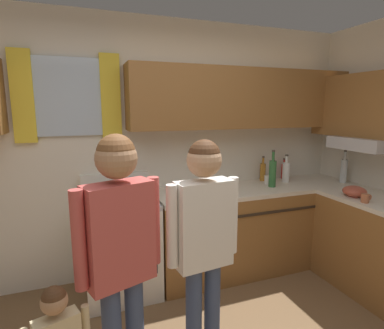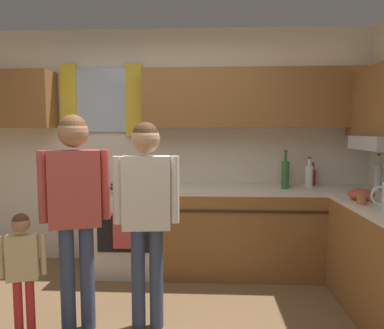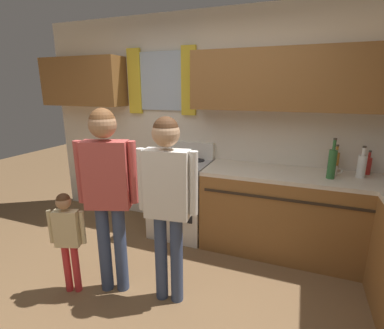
{
  "view_description": "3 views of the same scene",
  "coord_description": "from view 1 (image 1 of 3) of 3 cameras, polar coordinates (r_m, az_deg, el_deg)",
  "views": [
    {
      "loc": [
        -0.59,
        -1.24,
        1.73
      ],
      "look_at": [
        0.14,
        0.75,
        1.34
      ],
      "focal_mm": 29.07,
      "sensor_mm": 36.0,
      "label": 1
    },
    {
      "loc": [
        0.56,
        -2.17,
        1.48
      ],
      "look_at": [
        0.41,
        0.82,
        1.21
      ],
      "focal_mm": 33.67,
      "sensor_mm": 36.0,
      "label": 2
    },
    {
      "loc": [
        1.01,
        -1.44,
        1.75
      ],
      "look_at": [
        0.19,
        0.71,
        1.12
      ],
      "focal_mm": 26.64,
      "sensor_mm": 36.0,
      "label": 3
    }
  ],
  "objects": [
    {
      "name": "back_wall_unit",
      "position": [
        3.14,
        -8.25,
        6.02
      ],
      "size": [
        4.6,
        0.42,
        2.6
      ],
      "color": "silver",
      "rests_on": "ground"
    },
    {
      "name": "kitchen_counter_run",
      "position": [
        3.43,
        19.44,
        -12.15
      ],
      "size": [
        2.23,
        1.95,
        0.9
      ],
      "color": "brown",
      "rests_on": "ground"
    },
    {
      "name": "stove_oven",
      "position": [
        3.07,
        -12.86,
        -14.18
      ],
      "size": [
        0.65,
        0.67,
        1.1
      ],
      "color": "silver",
      "rests_on": "ground"
    },
    {
      "name": "bottle_oil_amber",
      "position": [
        3.67,
        12.86,
        -1.25
      ],
      "size": [
        0.06,
        0.06,
        0.29
      ],
      "color": "#B27223",
      "rests_on": "kitchen_counter_run"
    },
    {
      "name": "bottle_milk_white",
      "position": [
        3.68,
        16.85,
        -1.24
      ],
      "size": [
        0.08,
        0.08,
        0.31
      ],
      "color": "white",
      "rests_on": "kitchen_counter_run"
    },
    {
      "name": "bottle_tall_clear",
      "position": [
        3.88,
        26.08,
        -0.94
      ],
      "size": [
        0.07,
        0.07,
        0.37
      ],
      "color": "silver",
      "rests_on": "kitchen_counter_run"
    },
    {
      "name": "bottle_wine_green",
      "position": [
        3.4,
        14.56,
        -1.49
      ],
      "size": [
        0.08,
        0.08,
        0.39
      ],
      "color": "#2D6633",
      "rests_on": "kitchen_counter_run"
    },
    {
      "name": "bottle_sauce_red",
      "position": [
        3.85,
        16.48,
        -1.12
      ],
      "size": [
        0.06,
        0.06,
        0.25
      ],
      "color": "red",
      "rests_on": "kitchen_counter_run"
    },
    {
      "name": "cup_terracotta",
      "position": [
        3.17,
        29.24,
        -5.41
      ],
      "size": [
        0.11,
        0.07,
        0.08
      ],
      "color": "#B76642",
      "rests_on": "kitchen_counter_run"
    },
    {
      "name": "mug_ceramic_white",
      "position": [
        3.54,
        13.83,
        -2.71
      ],
      "size": [
        0.13,
        0.08,
        0.09
      ],
      "color": "white",
      "rests_on": "kitchen_counter_run"
    },
    {
      "name": "mixing_bowl",
      "position": [
        3.34,
        27.65,
        -4.42
      ],
      "size": [
        0.21,
        0.21,
        0.1
      ],
      "color": "#B24C38",
      "rests_on": "kitchen_counter_run"
    },
    {
      "name": "adult_holding_child",
      "position": [
        1.76,
        -13.06,
        -14.08
      ],
      "size": [
        0.48,
        0.26,
        1.6
      ],
      "color": "#38476B",
      "rests_on": "ground"
    },
    {
      "name": "adult_in_plaid",
      "position": [
        1.95,
        2.15,
        -12.42
      ],
      "size": [
        0.48,
        0.21,
        1.55
      ],
      "color": "#38476B",
      "rests_on": "ground"
    }
  ]
}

